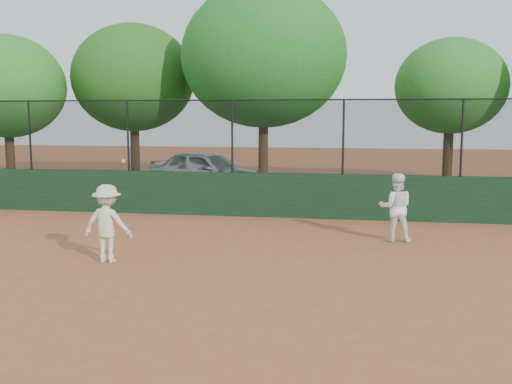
% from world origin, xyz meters
% --- Properties ---
extents(ground, '(80.00, 80.00, 0.00)m').
position_xyz_m(ground, '(0.00, 0.00, 0.00)').
color(ground, '#9F5833').
rests_on(ground, ground).
extents(back_wall, '(26.00, 0.20, 1.20)m').
position_xyz_m(back_wall, '(0.00, 6.00, 0.60)').
color(back_wall, '#16321C').
rests_on(back_wall, ground).
extents(grass_strip, '(36.00, 12.00, 0.01)m').
position_xyz_m(grass_strip, '(0.00, 12.00, 0.00)').
color(grass_strip, '#2E4B17').
rests_on(grass_strip, ground).
extents(parked_car, '(4.90, 3.42, 1.55)m').
position_xyz_m(parked_car, '(-2.29, 10.39, 0.77)').
color(parked_car, silver).
rests_on(parked_car, ground).
extents(player_second, '(0.75, 0.59, 1.52)m').
position_xyz_m(player_second, '(3.71, 3.46, 0.76)').
color(player_second, white).
rests_on(player_second, ground).
extents(player_main, '(0.98, 0.60, 1.97)m').
position_xyz_m(player_main, '(-1.79, 0.69, 0.74)').
color(player_main, beige).
rests_on(player_main, ground).
extents(fence_assembly, '(26.00, 0.06, 2.00)m').
position_xyz_m(fence_assembly, '(-0.03, 6.00, 2.24)').
color(fence_assembly, black).
rests_on(fence_assembly, back_wall).
extents(tree_0, '(4.55, 4.13, 5.83)m').
position_xyz_m(tree_0, '(-10.39, 10.98, 3.85)').
color(tree_0, '#4A311A').
rests_on(tree_0, ground).
extents(tree_1, '(4.93, 4.48, 6.38)m').
position_xyz_m(tree_1, '(-5.96, 12.73, 4.24)').
color(tree_1, '#402916').
rests_on(tree_1, ground).
extents(tree_2, '(6.02, 5.47, 7.50)m').
position_xyz_m(tree_2, '(-0.51, 11.60, 4.90)').
color(tree_2, '#4C2E1B').
rests_on(tree_2, ground).
extents(tree_3, '(4.02, 3.66, 5.56)m').
position_xyz_m(tree_3, '(6.24, 12.70, 3.81)').
color(tree_3, '#402915').
rests_on(tree_3, ground).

